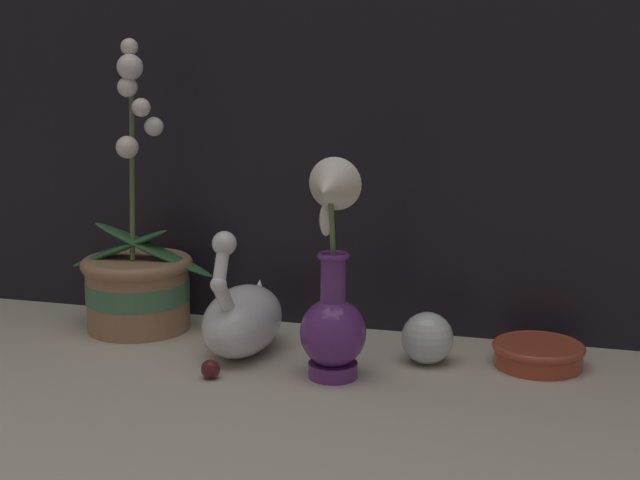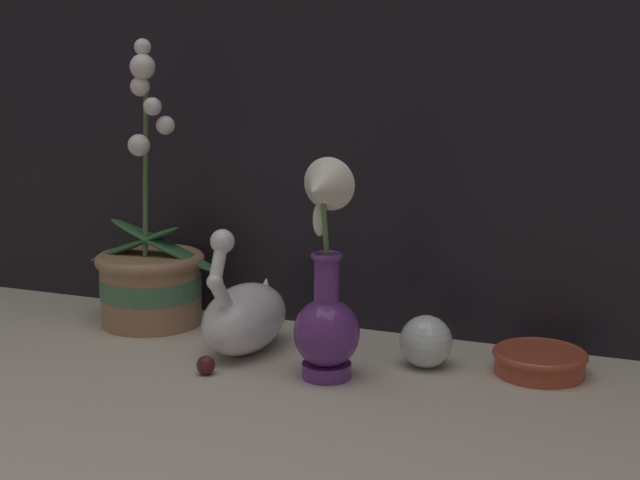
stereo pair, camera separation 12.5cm
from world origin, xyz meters
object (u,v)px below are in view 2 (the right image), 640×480
object	(u,v)px
blue_vase	(325,296)
amber_dish	(540,360)
glass_sphere	(426,341)
swan_figurine	(245,314)
orchid_potted_plant	(151,275)

from	to	relation	value
blue_vase	amber_dish	distance (m)	0.31
blue_vase	amber_dish	bearing A→B (deg)	24.93
glass_sphere	amber_dish	xyz separation A→B (m)	(0.15, 0.03, -0.02)
swan_figurine	blue_vase	xyz separation A→B (m)	(0.15, -0.07, 0.06)
orchid_potted_plant	amber_dish	distance (m)	0.62
swan_figurine	glass_sphere	world-z (taller)	swan_figurine
glass_sphere	blue_vase	bearing A→B (deg)	-140.31
orchid_potted_plant	swan_figurine	world-z (taller)	orchid_potted_plant
amber_dish	orchid_potted_plant	bearing A→B (deg)	179.06
swan_figurine	blue_vase	size ratio (longest dim) A/B	0.68
glass_sphere	amber_dish	size ratio (longest dim) A/B	0.57
glass_sphere	orchid_potted_plant	bearing A→B (deg)	175.19
blue_vase	glass_sphere	bearing A→B (deg)	39.69
orchid_potted_plant	glass_sphere	world-z (taller)	orchid_potted_plant
orchid_potted_plant	blue_vase	distance (m)	0.38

